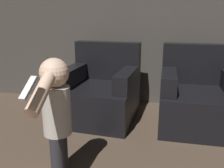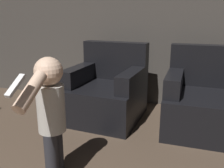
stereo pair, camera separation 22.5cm
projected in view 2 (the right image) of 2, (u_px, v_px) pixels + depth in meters
wall_back at (129, 7)px, 3.28m from camera, size 8.40×0.05×2.60m
armchair_left at (107, 92)px, 2.98m from camera, size 0.88×0.91×0.88m
armchair_right at (205, 102)px, 2.66m from camera, size 0.83×0.86×0.88m
person_toddler at (50, 109)px, 1.81m from camera, size 0.20×0.63×0.93m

